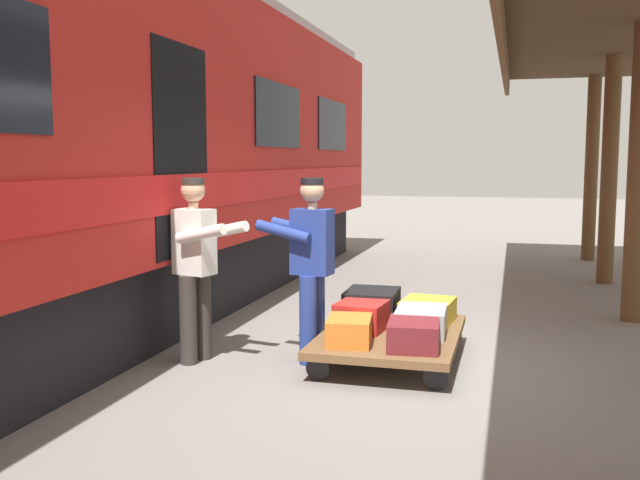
# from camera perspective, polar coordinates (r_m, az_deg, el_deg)

# --- Properties ---
(ground_plane) EXTENTS (60.00, 60.00, 0.00)m
(ground_plane) POSITION_cam_1_polar(r_m,az_deg,el_deg) (6.48, 8.03, -10.31)
(ground_plane) COLOR slate
(train_car) EXTENTS (3.03, 16.34, 4.00)m
(train_car) POSITION_cam_1_polar(r_m,az_deg,el_deg) (7.66, -21.25, 7.50)
(train_car) COLOR #B21E19
(train_car) RESTS_ON ground_plane
(luggage_cart) EXTENTS (1.24, 1.83, 0.28)m
(luggage_cart) POSITION_cam_1_polar(r_m,az_deg,el_deg) (6.67, 5.71, -7.71)
(luggage_cart) COLOR brown
(luggage_cart) RESTS_ON ground_plane
(suitcase_yellow_case) EXTENTS (0.53, 0.60, 0.22)m
(suitcase_yellow_case) POSITION_cam_1_polar(r_m,az_deg,el_deg) (7.08, 8.66, -5.64)
(suitcase_yellow_case) COLOR gold
(suitcase_yellow_case) RESTS_ON luggage_cart
(suitcase_maroon_trunk) EXTENTS (0.47, 0.59, 0.23)m
(suitcase_maroon_trunk) POSITION_cam_1_polar(r_m,az_deg,el_deg) (6.11, 7.54, -7.53)
(suitcase_maroon_trunk) COLOR maroon
(suitcase_maroon_trunk) RESTS_ON luggage_cart
(suitcase_orange_carryall) EXTENTS (0.44, 0.55, 0.23)m
(suitcase_orange_carryall) POSITION_cam_1_polar(r_m,az_deg,el_deg) (6.21, 2.37, -7.28)
(suitcase_orange_carryall) COLOR #CC6B23
(suitcase_orange_carryall) RESTS_ON luggage_cart
(suitcase_red_plastic) EXTENTS (0.48, 0.50, 0.26)m
(suitcase_red_plastic) POSITION_cam_1_polar(r_m,az_deg,el_deg) (6.68, 3.35, -6.13)
(suitcase_red_plastic) COLOR #AD231E
(suitcase_red_plastic) RESTS_ON luggage_cart
(suitcase_black_hardshell) EXTENTS (0.52, 0.60, 0.29)m
(suitcase_black_hardshell) POSITION_cam_1_polar(r_m,az_deg,el_deg) (7.16, 4.19, -5.18)
(suitcase_black_hardshell) COLOR black
(suitcase_black_hardshell) RESTS_ON luggage_cart
(suitcase_gray_aluminum) EXTENTS (0.47, 0.62, 0.24)m
(suitcase_gray_aluminum) POSITION_cam_1_polar(r_m,az_deg,el_deg) (6.59, 8.14, -6.47)
(suitcase_gray_aluminum) COLOR #9EA0A5
(suitcase_gray_aluminum) RESTS_ON luggage_cart
(porter_in_overalls) EXTENTS (0.70, 0.48, 1.70)m
(porter_in_overalls) POSITION_cam_1_polar(r_m,az_deg,el_deg) (6.50, -0.80, -1.84)
(porter_in_overalls) COLOR navy
(porter_in_overalls) RESTS_ON ground_plane
(porter_by_door) EXTENTS (0.73, 0.55, 1.70)m
(porter_by_door) POSITION_cam_1_polar(r_m,az_deg,el_deg) (6.59, -9.93, -1.83)
(porter_by_door) COLOR #332D28
(porter_by_door) RESTS_ON ground_plane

